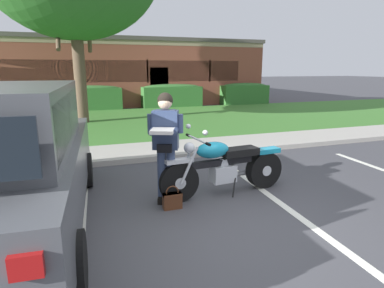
# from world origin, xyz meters

# --- Properties ---
(ground_plane) EXTENTS (140.00, 140.00, 0.00)m
(ground_plane) POSITION_xyz_m (0.00, 0.00, 0.00)
(ground_plane) COLOR #424247
(curb_strip) EXTENTS (60.00, 0.20, 0.12)m
(curb_strip) POSITION_xyz_m (0.00, 3.30, 0.06)
(curb_strip) COLOR #ADA89E
(curb_strip) RESTS_ON ground
(concrete_walk) EXTENTS (60.00, 1.50, 0.08)m
(concrete_walk) POSITION_xyz_m (0.00, 4.15, 0.04)
(concrete_walk) COLOR #ADA89E
(concrete_walk) RESTS_ON ground
(grass_lawn) EXTENTS (60.00, 7.86, 0.06)m
(grass_lawn) POSITION_xyz_m (0.00, 8.83, 0.03)
(grass_lawn) COLOR #3D752D
(grass_lawn) RESTS_ON ground
(stall_stripe_0) EXTENTS (0.36, 4.40, 0.01)m
(stall_stripe_0) POSITION_xyz_m (-1.86, 0.20, 0.00)
(stall_stripe_0) COLOR silver
(stall_stripe_0) RESTS_ON ground
(stall_stripe_1) EXTENTS (0.36, 4.40, 0.01)m
(stall_stripe_1) POSITION_xyz_m (1.09, 0.20, 0.00)
(stall_stripe_1) COLOR silver
(stall_stripe_1) RESTS_ON ground
(motorcycle) EXTENTS (2.24, 0.82, 1.18)m
(motorcycle) POSITION_xyz_m (0.52, 0.95, 0.48)
(motorcycle) COLOR black
(motorcycle) RESTS_ON ground
(rider_person) EXTENTS (0.57, 0.66, 1.70)m
(rider_person) POSITION_xyz_m (-0.56, 0.91, 1.01)
(rider_person) COLOR black
(rider_person) RESTS_ON ground
(handbag) EXTENTS (0.28, 0.13, 0.36)m
(handbag) POSITION_xyz_m (-0.54, 0.66, 0.14)
(handbag) COLOR #562D19
(handbag) RESTS_ON ground
(hedge_center_left) EXTENTS (3.34, 0.90, 1.24)m
(hedge_center_left) POSITION_xyz_m (-1.35, 13.15, 0.65)
(hedge_center_left) COLOR #336B2D
(hedge_center_left) RESTS_ON ground
(hedge_center_right) EXTENTS (3.17, 0.90, 1.24)m
(hedge_center_right) POSITION_xyz_m (2.99, 13.15, 0.65)
(hedge_center_right) COLOR #336B2D
(hedge_center_right) RESTS_ON ground
(hedge_right) EXTENTS (2.74, 0.90, 1.24)m
(hedge_right) POSITION_xyz_m (7.33, 13.15, 0.65)
(hedge_right) COLOR #336B2D
(hedge_right) RESTS_ON ground
(brick_building) EXTENTS (20.98, 12.10, 3.66)m
(brick_building) POSITION_xyz_m (-1.73, 19.53, 1.83)
(brick_building) COLOR brown
(brick_building) RESTS_ON ground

